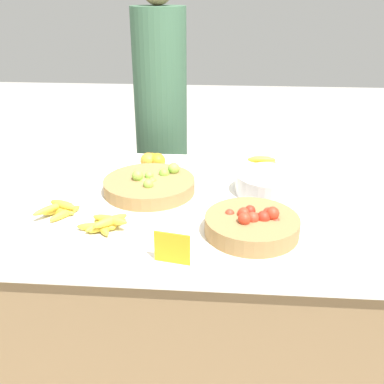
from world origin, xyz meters
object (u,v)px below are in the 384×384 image
object	(u,v)px
lime_bowl	(150,185)
metal_bowl	(268,184)
vendor_person	(161,125)
tomato_basket	(252,224)
price_sign	(172,248)

from	to	relation	value
lime_bowl	metal_bowl	distance (m)	0.53
metal_bowl	vendor_person	bearing A→B (deg)	124.35
metal_bowl	vendor_person	distance (m)	1.06
lime_bowl	tomato_basket	distance (m)	0.55
tomato_basket	lime_bowl	bearing A→B (deg)	142.29
price_sign	tomato_basket	bearing A→B (deg)	49.98
tomato_basket	metal_bowl	distance (m)	0.38
tomato_basket	price_sign	size ratio (longest dim) A/B	2.86
tomato_basket	vendor_person	size ratio (longest dim) A/B	0.22
metal_bowl	price_sign	world-z (taller)	price_sign
lime_bowl	vendor_person	world-z (taller)	vendor_person
tomato_basket	price_sign	xyz separation A→B (m)	(-0.27, -0.22, 0.02)
lime_bowl	metal_bowl	world-z (taller)	lime_bowl
tomato_basket	vendor_person	bearing A→B (deg)	112.30
vendor_person	metal_bowl	bearing A→B (deg)	-55.65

